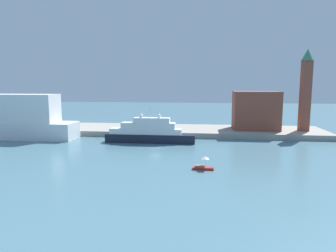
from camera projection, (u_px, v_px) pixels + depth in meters
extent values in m
plane|color=slate|center=(155.00, 148.00, 84.95)|extent=(400.00, 400.00, 0.00)
cube|color=gray|center=(167.00, 130.00, 111.29)|extent=(110.00, 21.82, 1.79)
cube|color=black|center=(150.00, 138.00, 93.05)|extent=(27.20, 4.01, 2.60)
cube|color=white|center=(146.00, 131.00, 92.91)|extent=(21.76, 3.69, 1.66)
cube|color=white|center=(148.00, 126.00, 92.57)|extent=(16.32, 3.37, 1.83)
cube|color=white|center=(152.00, 120.00, 92.22)|extent=(10.88, 3.04, 1.50)
cylinder|color=silver|center=(150.00, 112.00, 91.92)|extent=(0.16, 0.16, 3.72)
sphere|color=white|center=(159.00, 116.00, 91.78)|extent=(1.18, 1.18, 1.18)
sphere|color=white|center=(141.00, 116.00, 92.40)|extent=(1.18, 1.18, 1.18)
cube|color=#B22319|center=(203.00, 168.00, 63.87)|extent=(4.40, 1.30, 0.50)
cube|color=#8C6647|center=(200.00, 166.00, 63.88)|extent=(1.93, 1.04, 0.43)
cylinder|color=#B2B2B2|center=(205.00, 163.00, 63.66)|extent=(0.06, 0.06, 1.79)
cone|color=white|center=(205.00, 158.00, 63.50)|extent=(1.67, 1.67, 0.59)
cube|color=brown|center=(256.00, 110.00, 107.21)|extent=(15.49, 11.29, 13.27)
cube|color=brown|center=(305.00, 96.00, 102.70)|extent=(3.08, 3.08, 23.47)
cone|color=#387A5B|center=(308.00, 55.00, 100.80)|extent=(4.00, 4.00, 3.84)
cube|color=#1E4C99|center=(128.00, 129.00, 105.23)|extent=(4.05, 1.86, 0.74)
cube|color=#262D33|center=(128.00, 127.00, 105.15)|extent=(2.43, 1.67, 0.68)
cylinder|color=#4C4C4C|center=(137.00, 128.00, 104.87)|extent=(0.36, 0.36, 1.43)
sphere|color=tan|center=(137.00, 126.00, 104.76)|extent=(0.24, 0.24, 0.24)
cylinder|color=black|center=(169.00, 131.00, 101.66)|extent=(0.46, 0.46, 0.85)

